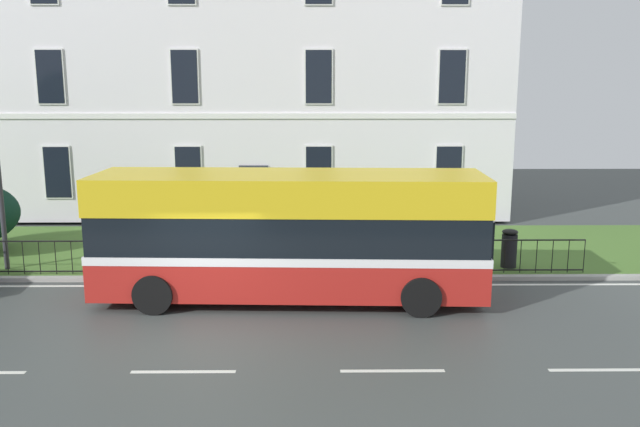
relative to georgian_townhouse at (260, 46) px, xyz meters
name	(u,v)px	position (x,y,z in m)	size (l,w,h in m)	color
ground_plane	(209,316)	(-0.22, -14.22, -6.95)	(60.00, 56.00, 0.18)	#404644
georgian_townhouse	(260,46)	(0.00, 0.00, 0.00)	(20.18, 8.47, 13.57)	white
iron_verge_railing	(233,256)	(0.00, -11.14, -6.32)	(19.86, 0.04, 0.97)	black
single_decker_bus	(290,234)	(1.68, -13.02, -5.25)	(9.74, 2.95, 3.21)	#AE201B
litter_bin	(509,248)	(7.96, -10.54, -6.25)	(0.46, 0.46, 1.13)	black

